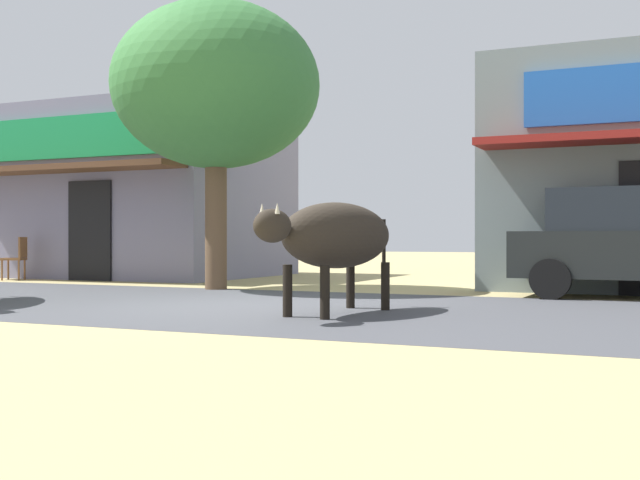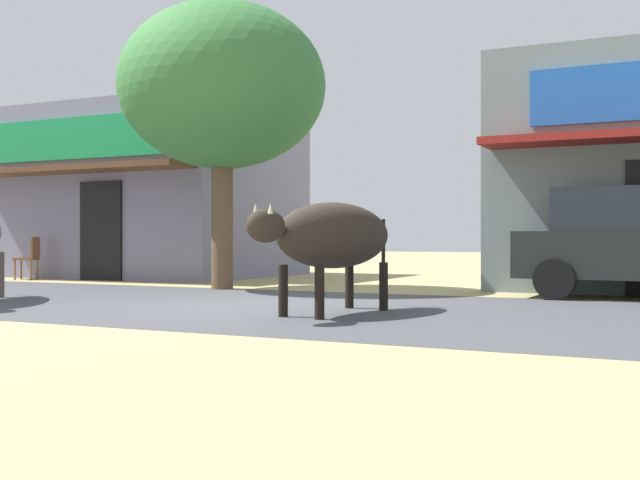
{
  "view_description": "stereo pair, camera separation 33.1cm",
  "coord_description": "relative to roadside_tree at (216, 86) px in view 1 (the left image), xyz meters",
  "views": [
    {
      "loc": [
        5.22,
        -9.23,
        0.9
      ],
      "look_at": [
        0.84,
        0.49,
        0.87
      ],
      "focal_mm": 44.7,
      "sensor_mm": 36.0,
      "label": 1
    },
    {
      "loc": [
        5.52,
        -9.09,
        0.9
      ],
      "look_at": [
        0.84,
        0.49,
        0.87
      ],
      "focal_mm": 44.7,
      "sensor_mm": 36.0,
      "label": 2
    }
  ],
  "objects": [
    {
      "name": "ground",
      "position": [
        2.18,
        -2.74,
        -3.56
      ],
      "size": [
        80.0,
        80.0,
        0.0
      ],
      "primitive_type": "plane",
      "color": "tan"
    },
    {
      "name": "cow_far_dark",
      "position": [
        3.71,
        -3.31,
        -2.64
      ],
      "size": [
        1.06,
        2.7,
        1.32
      ],
      "color": "#2C251D",
      "rests_on": "ground"
    },
    {
      "name": "storefront_left_cafe",
      "position": [
        -4.44,
        3.65,
        -1.6
      ],
      "size": [
        6.24,
        5.65,
        3.91
      ],
      "color": "slate",
      "rests_on": "ground"
    },
    {
      "name": "cafe_chair_near_tree",
      "position": [
        -5.46,
        0.83,
        -3.05
      ],
      "size": [
        0.59,
        0.59,
        0.92
      ],
      "color": "brown",
      "rests_on": "ground"
    },
    {
      "name": "asphalt_road",
      "position": [
        2.18,
        -2.74,
        -3.56
      ],
      "size": [
        72.0,
        5.74,
        0.0
      ],
      "primitive_type": "cube",
      "color": "#44454A",
      "rests_on": "ground"
    },
    {
      "name": "parked_hatchback_car",
      "position": [
        6.83,
        0.79,
        -2.72
      ],
      "size": [
        3.71,
        1.84,
        1.64
      ],
      "color": "black",
      "rests_on": "ground"
    },
    {
      "name": "roadside_tree",
      "position": [
        0.0,
        0.0,
        0.0
      ],
      "size": [
        3.65,
        3.65,
        5.04
      ],
      "color": "brown",
      "rests_on": "ground"
    }
  ]
}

